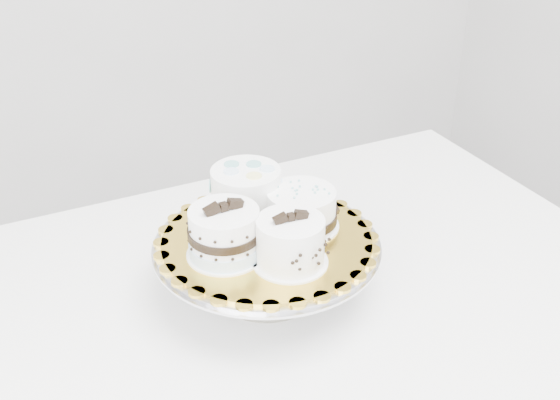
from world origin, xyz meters
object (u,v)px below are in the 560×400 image
cake_stand (267,257)px  cake_ribbon (302,210)px  table (249,358)px  cake_board (267,240)px  cake_dots (246,192)px  cake_swirl (290,243)px  cake_banded (225,235)px

cake_stand → cake_ribbon: 0.09m
table → cake_board: cake_board is taller
cake_dots → cake_ribbon: size_ratio=1.07×
cake_ribbon → cake_dots: bearing=130.7°
cake_stand → cake_swirl: bearing=-89.7°
cake_stand → cake_swirl: 0.10m
cake_banded → cake_ribbon: 0.13m
table → cake_dots: size_ratio=10.35×
table → cake_ribbon: (0.12, 0.05, 0.19)m
cake_dots → cake_swirl: bearing=-105.4°
cake_dots → table: bearing=-130.3°
cake_banded → cake_stand: bearing=6.6°
cake_banded → cake_dots: 0.11m
cake_stand → cake_dots: (0.00, 0.07, 0.07)m
cake_stand → cake_swirl: (0.00, -0.07, 0.07)m
table → cake_banded: size_ratio=12.02×
cake_board → cake_dots: size_ratio=2.40×
table → cake_board: bearing=43.1°
cake_board → cake_dots: (0.00, 0.07, 0.04)m
cake_stand → cake_board: (0.00, 0.00, 0.03)m
cake_ribbon → cake_board: bearing=-173.7°
cake_banded → cake_ribbon: size_ratio=0.92×
cake_board → cake_ribbon: cake_ribbon is taller
cake_swirl → table: bearing=167.7°
cake_swirl → cake_board: bearing=97.2°
table → cake_ribbon: 0.23m
cake_stand → cake_ribbon: cake_ribbon is taller
table → cake_ribbon: bearing=27.3°
cake_board → cake_swirl: bearing=-89.7°
cake_swirl → cake_dots: cake_swirl is taller
cake_dots → cake_ribbon: (0.06, -0.07, -0.01)m
cake_swirl → cake_banded: cake_banded is taller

